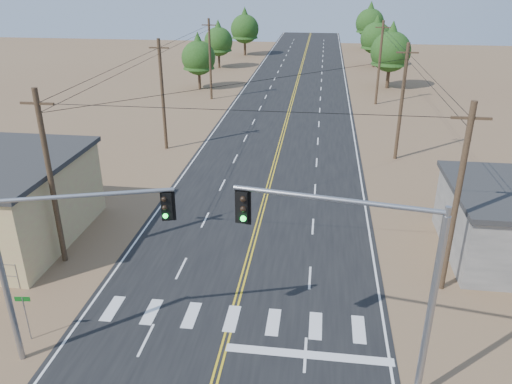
# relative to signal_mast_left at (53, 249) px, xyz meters

# --- Properties ---
(road) EXTENTS (15.00, 200.00, 0.02)m
(road) POSITION_rel_signal_mast_left_xyz_m (6.53, 25.18, -5.22)
(road) COLOR black
(road) RESTS_ON ground
(utility_pole_left_near) EXTENTS (1.80, 0.30, 10.00)m
(utility_pole_left_near) POSITION_rel_signal_mast_left_xyz_m (-3.97, 7.18, -0.12)
(utility_pole_left_near) COLOR #4C3826
(utility_pole_left_near) RESTS_ON ground
(utility_pole_left_mid) EXTENTS (1.80, 0.30, 10.00)m
(utility_pole_left_mid) POSITION_rel_signal_mast_left_xyz_m (-3.97, 27.18, -0.12)
(utility_pole_left_mid) COLOR #4C3826
(utility_pole_left_mid) RESTS_ON ground
(utility_pole_left_far) EXTENTS (1.80, 0.30, 10.00)m
(utility_pole_left_far) POSITION_rel_signal_mast_left_xyz_m (-3.97, 47.18, -0.12)
(utility_pole_left_far) COLOR #4C3826
(utility_pole_left_far) RESTS_ON ground
(utility_pole_right_near) EXTENTS (1.80, 0.30, 10.00)m
(utility_pole_right_near) POSITION_rel_signal_mast_left_xyz_m (17.03, 7.18, -0.12)
(utility_pole_right_near) COLOR #4C3826
(utility_pole_right_near) RESTS_ON ground
(utility_pole_right_mid) EXTENTS (1.80, 0.30, 10.00)m
(utility_pole_right_mid) POSITION_rel_signal_mast_left_xyz_m (17.03, 27.18, -0.12)
(utility_pole_right_mid) COLOR #4C3826
(utility_pole_right_mid) RESTS_ON ground
(utility_pole_right_far) EXTENTS (1.80, 0.30, 10.00)m
(utility_pole_right_far) POSITION_rel_signal_mast_left_xyz_m (17.03, 47.18, -0.12)
(utility_pole_right_far) COLOR #4C3826
(utility_pole_right_far) RESTS_ON ground
(signal_mast_left) EXTENTS (6.81, 2.30, 7.66)m
(signal_mast_left) POSITION_rel_signal_mast_left_xyz_m (0.00, 0.00, 0.00)
(signal_mast_left) COLOR gray
(signal_mast_left) RESTS_ON ground
(signal_mast_right) EXTENTS (7.45, 1.46, 8.28)m
(signal_mast_right) POSITION_rel_signal_mast_left_xyz_m (12.36, -0.25, 0.42)
(signal_mast_right) COLOR gray
(signal_mast_right) RESTS_ON ground
(street_sign) EXTENTS (0.68, 0.10, 2.30)m
(street_sign) POSITION_rel_signal_mast_left_xyz_m (-2.27, 0.59, -3.69)
(street_sign) COLOR gray
(street_sign) RESTS_ON ground
(tree_left_near) EXTENTS (4.67, 4.67, 7.79)m
(tree_left_near) POSITION_rel_signal_mast_left_xyz_m (-6.91, 52.99, -0.47)
(tree_left_near) COLOR #3F2D1E
(tree_left_near) RESTS_ON ground
(tree_left_mid) EXTENTS (4.77, 4.77, 7.96)m
(tree_left_mid) POSITION_rel_signal_mast_left_xyz_m (-7.47, 69.66, -0.37)
(tree_left_mid) COLOR #3F2D1E
(tree_left_mid) RESTS_ON ground
(tree_left_far) EXTENTS (5.45, 5.45, 9.08)m
(tree_left_far) POSITION_rel_signal_mast_left_xyz_m (-5.19, 84.13, 0.32)
(tree_left_far) COLOR #3F2D1E
(tree_left_far) RESTS_ON ground
(tree_right_near) EXTENTS (5.52, 5.52, 9.20)m
(tree_right_near) POSITION_rel_signal_mast_left_xyz_m (19.45, 56.93, 0.39)
(tree_right_near) COLOR #3F2D1E
(tree_right_near) RESTS_ON ground
(tree_right_mid) EXTENTS (5.24, 5.24, 8.74)m
(tree_right_mid) POSITION_rel_signal_mast_left_xyz_m (18.96, 74.14, 0.11)
(tree_right_mid) COLOR #3F2D1E
(tree_right_mid) RESTS_ON ground
(tree_right_far) EXTENTS (5.82, 5.82, 9.70)m
(tree_right_far) POSITION_rel_signal_mast_left_xyz_m (19.48, 95.66, 0.70)
(tree_right_far) COLOR #3F2D1E
(tree_right_far) RESTS_ON ground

